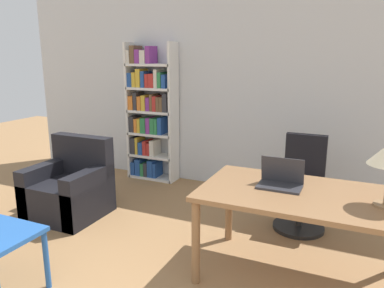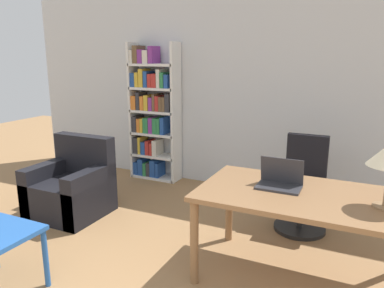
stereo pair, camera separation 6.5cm
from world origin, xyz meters
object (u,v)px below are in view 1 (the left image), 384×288
object	(u,v)px
desk	(300,203)
office_chair	(302,188)
laptop	(280,180)
armchair	(70,190)
bookshelf	(149,115)

from	to	relation	value
desk	office_chair	size ratio (longest dim) A/B	1.58
laptop	armchair	world-z (taller)	laptop
office_chair	bookshelf	size ratio (longest dim) A/B	0.50
armchair	bookshelf	world-z (taller)	bookshelf
desk	bookshelf	world-z (taller)	bookshelf
office_chair	desk	bearing A→B (deg)	-83.05
laptop	armchair	bearing A→B (deg)	176.16
desk	laptop	distance (m)	0.24
desk	office_chair	xyz separation A→B (m)	(-0.12, 1.01, -0.22)
laptop	bookshelf	distance (m)	2.86
laptop	bookshelf	world-z (taller)	bookshelf
desk	bookshelf	bearing A→B (deg)	143.98
desk	office_chair	world-z (taller)	office_chair
desk	armchair	bearing A→B (deg)	174.94
desk	laptop	xyz separation A→B (m)	(-0.18, 0.07, 0.15)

